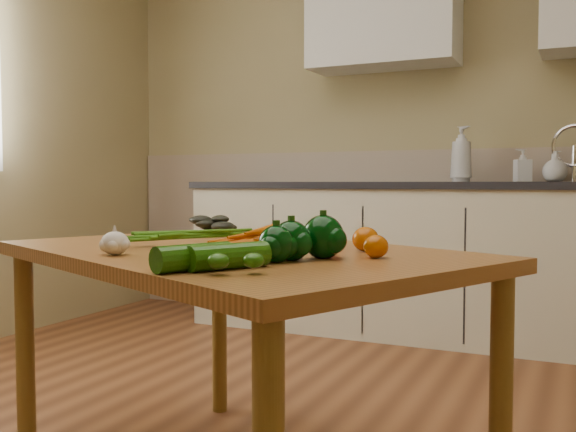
% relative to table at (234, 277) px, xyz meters
% --- Properties ---
extents(room, '(4.04, 5.04, 2.64)m').
position_rel_table_xyz_m(room, '(-0.16, 0.15, 0.61)').
color(room, brown).
rests_on(room, ground).
extents(counter_run, '(2.84, 0.64, 1.14)m').
position_rel_table_xyz_m(counter_run, '(0.05, 2.17, -0.18)').
color(counter_run, beige).
rests_on(counter_run, ground).
extents(table, '(1.56, 1.32, 0.71)m').
position_rel_table_xyz_m(table, '(0.00, 0.00, 0.00)').
color(table, '#A4662F').
rests_on(table, ground).
extents(soap_bottle_a, '(0.17, 0.17, 0.32)m').
position_rel_table_xyz_m(soap_bottle_a, '(0.22, 2.27, 0.43)').
color(soap_bottle_a, silver).
rests_on(soap_bottle_a, counter_run).
extents(soap_bottle_b, '(0.11, 0.11, 0.18)m').
position_rel_table_xyz_m(soap_bottle_b, '(0.56, 2.30, 0.36)').
color(soap_bottle_b, silver).
rests_on(soap_bottle_b, counter_run).
extents(soap_bottle_c, '(0.18, 0.18, 0.17)m').
position_rel_table_xyz_m(soap_bottle_c, '(0.72, 2.34, 0.35)').
color(soap_bottle_c, silver).
rests_on(soap_bottle_c, counter_run).
extents(carrot_bunch, '(0.30, 0.27, 0.07)m').
position_rel_table_xyz_m(carrot_bunch, '(-0.02, -0.02, 0.11)').
color(carrot_bunch, '#CE5A04').
rests_on(carrot_bunch, table).
extents(leafy_greens, '(0.19, 0.17, 0.09)m').
position_rel_table_xyz_m(leafy_greens, '(-0.29, 0.42, 0.13)').
color(leafy_greens, black).
rests_on(leafy_greens, table).
extents(garlic_bulb, '(0.07, 0.07, 0.06)m').
position_rel_table_xyz_m(garlic_bulb, '(-0.19, -0.27, 0.11)').
color(garlic_bulb, silver).
rests_on(garlic_bulb, table).
extents(pepper_a, '(0.09, 0.09, 0.09)m').
position_rel_table_xyz_m(pepper_a, '(0.26, -0.18, 0.13)').
color(pepper_a, black).
rests_on(pepper_a, table).
extents(pepper_b, '(0.10, 0.10, 0.10)m').
position_rel_table_xyz_m(pepper_b, '(0.31, -0.11, 0.13)').
color(pepper_b, black).
rests_on(pepper_b, table).
extents(pepper_c, '(0.08, 0.08, 0.08)m').
position_rel_table_xyz_m(pepper_c, '(0.24, -0.23, 0.12)').
color(pepper_c, black).
rests_on(pepper_c, table).
extents(tomato_a, '(0.06, 0.06, 0.06)m').
position_rel_table_xyz_m(tomato_a, '(0.26, 0.10, 0.11)').
color(tomato_a, '#970B02').
rests_on(tomato_a, table).
extents(tomato_b, '(0.07, 0.07, 0.07)m').
position_rel_table_xyz_m(tomato_b, '(0.36, 0.08, 0.11)').
color(tomato_b, '#BD5204').
rests_on(tomato_b, table).
extents(tomato_c, '(0.06, 0.06, 0.06)m').
position_rel_table_xyz_m(tomato_c, '(0.43, -0.05, 0.11)').
color(tomato_c, '#BD5204').
rests_on(tomato_c, table).
extents(zucchini_a, '(0.14, 0.19, 0.06)m').
position_rel_table_xyz_m(zucchini_a, '(0.20, -0.37, 0.11)').
color(zucchini_a, '#174907').
rests_on(zucchini_a, table).
extents(zucchini_b, '(0.12, 0.19, 0.06)m').
position_rel_table_xyz_m(zucchini_b, '(0.15, -0.42, 0.11)').
color(zucchini_b, '#174907').
rests_on(zucchini_b, table).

